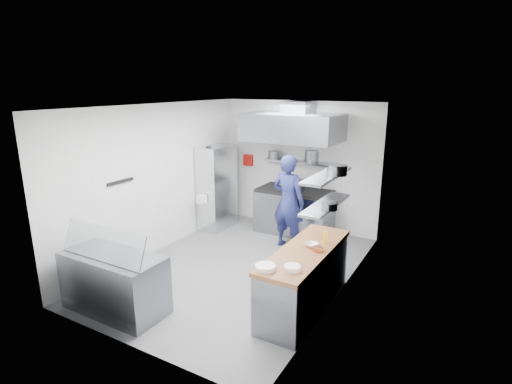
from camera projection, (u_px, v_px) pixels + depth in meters
The scene contains 35 objects.
floor at pixel (239, 268), 7.03m from camera, with size 5.00×5.00×0.00m, color #5A5A5C.
ceiling at pixel (237, 106), 6.30m from camera, with size 5.00×5.00×0.00m, color silver.
wall_back at pixel (299, 166), 8.76m from camera, with size 3.60×0.02×2.80m, color white.
wall_front at pixel (123, 241), 4.57m from camera, with size 3.60×0.02×2.80m, color white.
wall_left at pixel (157, 179), 7.52m from camera, with size 5.00×0.02×2.80m, color white.
wall_right at pixel (343, 207), 5.81m from camera, with size 5.00×0.02×2.80m, color white.
gas_range at pixel (294, 212), 8.63m from camera, with size 1.60×0.80×0.90m, color gray.
cooktop at pixel (295, 191), 8.50m from camera, with size 1.57×0.78×0.06m, color black.
stock_pot_left at pixel (282, 182), 8.72m from camera, with size 0.26×0.26×0.20m, color slate.
stock_pot_mid at pixel (295, 185), 8.42m from camera, with size 0.35×0.35×0.24m, color slate.
over_range_shelf at pixel (300, 162), 8.55m from camera, with size 1.60×0.30×0.04m, color gray.
shelf_pot_a at pixel (274, 155), 8.75m from camera, with size 0.24×0.24×0.18m, color slate.
shelf_pot_b at pixel (312, 155), 8.59m from camera, with size 0.33×0.33×0.22m, color slate.
extractor_hood at pixel (293, 127), 8.00m from camera, with size 1.90×1.15×0.55m, color gray.
hood_duct at pixel (298, 107), 8.09m from camera, with size 0.55×0.55×0.24m, color slate.
red_firebox at pixel (248, 160), 9.30m from camera, with size 0.22×0.10×0.26m, color #A6130D.
chef at pixel (288, 202), 7.73m from camera, with size 0.68×0.44×1.86m, color navy.
wire_rack at pixel (217, 187), 8.82m from camera, with size 0.50×0.90×1.85m, color silver.
rack_bin_a at pixel (202, 199), 8.38m from camera, with size 0.15×0.18×0.16m, color white.
rack_bin_b at pixel (210, 173), 8.51m from camera, with size 0.14×0.19×0.17m, color yellow.
rack_jar at pixel (209, 150), 8.29m from camera, with size 0.11×0.11×0.18m, color black.
knife_strip at pixel (121, 182), 6.71m from camera, with size 0.04×0.55×0.05m, color black.
prep_counter_base at pixel (305, 280), 5.71m from camera, with size 0.62×2.00×0.84m, color gray.
prep_counter_top at pixel (306, 251), 5.60m from camera, with size 0.65×2.04×0.06m, color brown.
plate_stack_a at pixel (265, 267), 4.97m from camera, with size 0.26×0.26×0.06m, color white.
plate_stack_b at pixel (292, 268), 4.95m from camera, with size 0.21×0.21×0.06m, color white.
copper_pan at pixel (318, 249), 5.52m from camera, with size 0.15×0.15×0.06m, color #C06536.
squeeze_bottle at pixel (325, 237), 5.78m from camera, with size 0.06×0.06×0.18m, color yellow.
mixing_bowl at pixel (311, 245), 5.68m from camera, with size 0.20×0.20×0.05m, color white.
wall_shelf_lower at pixel (326, 205), 5.61m from camera, with size 0.30×1.30×0.04m, color gray.
wall_shelf_upper at pixel (327, 175), 5.50m from camera, with size 0.30×1.30×0.04m, color gray.
shelf_pot_c at pixel (329, 206), 5.31m from camera, with size 0.22×0.22×0.10m, color slate.
shelf_pot_d at pixel (338, 170), 5.41m from camera, with size 0.25×0.25×0.14m, color slate.
display_case at pixel (115, 283), 5.63m from camera, with size 1.50×0.70×0.85m, color gray.
display_glass at pixel (103, 243), 5.36m from camera, with size 1.47×0.02×0.45m, color silver.
Camera 1 is at (3.43, -5.45, 3.14)m, focal length 28.00 mm.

